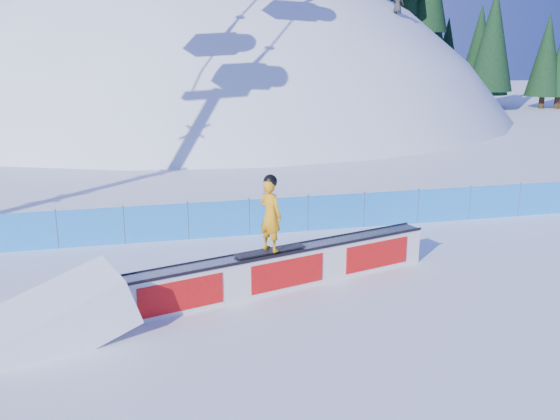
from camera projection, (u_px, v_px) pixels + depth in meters
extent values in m
plane|color=white|center=(388.00, 275.00, 17.06)|extent=(160.00, 160.00, 0.00)
sphere|color=white|center=(211.00, 297.00, 61.18)|extent=(64.00, 64.00, 64.00)
cylinder|color=#2F1F13|center=(412.00, 11.00, 54.33)|extent=(0.50, 0.50, 1.40)
cylinder|color=#2F1F13|center=(429.00, 29.00, 56.17)|extent=(0.50, 0.50, 1.40)
cylinder|color=#2F1F13|center=(429.00, 26.00, 54.99)|extent=(0.50, 0.50, 1.40)
cylinder|color=#2F1F13|center=(454.00, 66.00, 59.42)|extent=(0.50, 0.50, 1.40)
cone|color=black|center=(458.00, 16.00, 58.22)|extent=(3.52, 3.52, 8.01)
cylinder|color=#2F1F13|center=(424.00, 58.00, 63.57)|extent=(0.50, 0.50, 1.40)
cone|color=black|center=(427.00, 15.00, 62.48)|extent=(3.16, 3.16, 7.18)
cylinder|color=#2F1F13|center=(469.00, 83.00, 59.45)|extent=(0.50, 0.50, 1.40)
cone|color=black|center=(472.00, 40.00, 58.42)|extent=(2.98, 2.98, 6.76)
cylinder|color=#2F1F13|center=(456.00, 98.00, 65.11)|extent=(0.50, 0.50, 1.40)
cone|color=black|center=(459.00, 56.00, 64.01)|extent=(3.20, 3.20, 7.27)
cylinder|color=#2F1F13|center=(492.00, 98.00, 65.00)|extent=(0.50, 0.50, 1.40)
cone|color=black|center=(497.00, 47.00, 63.65)|extent=(4.02, 4.02, 9.14)
cylinder|color=#2F1F13|center=(508.00, 97.00, 65.48)|extent=(0.50, 0.50, 1.40)
cone|color=black|center=(513.00, 46.00, 64.13)|extent=(4.05, 4.05, 9.21)
cylinder|color=#2F1F13|center=(501.00, 96.00, 66.66)|extent=(0.50, 0.50, 1.40)
cone|color=black|center=(506.00, 45.00, 65.28)|extent=(4.14, 4.14, 9.41)
cube|color=#1E7EE0|center=(336.00, 212.00, 21.13)|extent=(22.00, 0.03, 1.20)
cylinder|color=#415076|center=(57.00, 228.00, 19.09)|extent=(0.05, 0.05, 1.30)
cylinder|color=#415076|center=(124.00, 224.00, 19.54)|extent=(0.05, 0.05, 1.30)
cylinder|color=#415076|center=(188.00, 220.00, 19.99)|extent=(0.05, 0.05, 1.30)
cylinder|color=#415076|center=(249.00, 216.00, 20.44)|extent=(0.05, 0.05, 1.30)
cylinder|color=#415076|center=(308.00, 212.00, 20.89)|extent=(0.05, 0.05, 1.30)
cylinder|color=#415076|center=(364.00, 209.00, 21.34)|extent=(0.05, 0.05, 1.30)
cylinder|color=#415076|center=(418.00, 205.00, 21.79)|extent=(0.05, 0.05, 1.30)
cylinder|color=#415076|center=(469.00, 202.00, 22.24)|extent=(0.05, 0.05, 1.30)
cylinder|color=#415076|center=(519.00, 199.00, 22.69)|extent=(0.05, 0.05, 1.30)
cube|color=silver|center=(282.00, 270.00, 16.02)|extent=(8.60, 3.03, 0.99)
cube|color=#9396A0|center=(282.00, 251.00, 15.88)|extent=(8.53, 3.04, 0.04)
cube|color=black|center=(288.00, 254.00, 15.64)|extent=(8.46, 2.54, 0.07)
cube|color=black|center=(277.00, 247.00, 16.12)|extent=(8.46, 2.54, 0.07)
cube|color=red|center=(288.00, 274.00, 15.78)|extent=(8.03, 2.40, 0.74)
cube|color=red|center=(277.00, 267.00, 16.26)|extent=(8.03, 2.40, 0.74)
cube|color=black|center=(271.00, 251.00, 15.70)|extent=(1.92, 0.87, 0.04)
imported|color=orange|center=(270.00, 215.00, 15.46)|extent=(0.74, 0.80, 1.84)
sphere|color=black|center=(270.00, 181.00, 15.24)|extent=(0.34, 0.34, 0.34)
imported|color=#272727|center=(398.00, 1.00, 44.12)|extent=(0.91, 0.96, 1.65)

